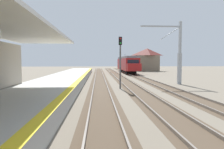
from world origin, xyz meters
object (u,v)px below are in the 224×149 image
approaching_train (127,64)px  distant_trackside_house (147,59)px  catenary_pylon_far_side (177,54)px  rail_signal_post (120,57)px

approaching_train → distant_trackside_house: bearing=49.6°
catenary_pylon_far_side → distant_trackside_house: (4.42, 33.30, -0.27)m
approaching_train → catenary_pylon_far_side: catenary_pylon_far_side is taller
catenary_pylon_far_side → rail_signal_post: bearing=-153.9°
distant_trackside_house → catenary_pylon_far_side: bearing=-97.6°
catenary_pylon_far_side → distant_trackside_house: 33.59m
approaching_train → distant_trackside_house: 10.68m
catenary_pylon_far_side → distant_trackside_house: size_ratio=1.14×
approaching_train → rail_signal_post: size_ratio=3.77×
approaching_train → catenary_pylon_far_side: size_ratio=2.61×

